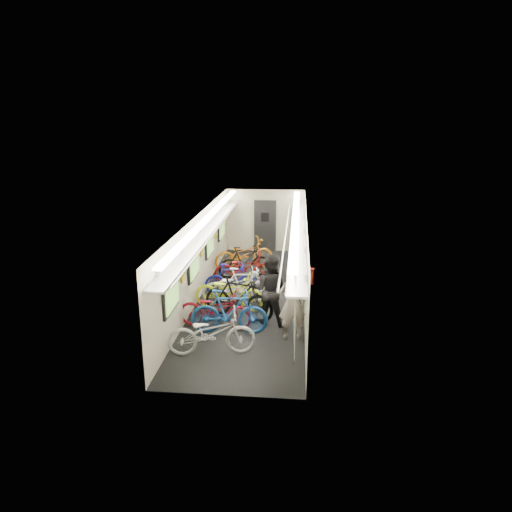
% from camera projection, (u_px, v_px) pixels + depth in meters
% --- Properties ---
extents(train_car_shell, '(10.00, 10.00, 10.00)m').
position_uv_depth(train_car_shell, '(242.00, 235.00, 13.46)').
color(train_car_shell, black).
rests_on(train_car_shell, ground).
extents(bicycle_0, '(1.99, 1.00, 1.00)m').
position_uv_depth(bicycle_0, '(211.00, 333.00, 9.81)').
color(bicycle_0, silver).
rests_on(bicycle_0, ground).
extents(bicycle_1, '(1.86, 0.60, 1.11)m').
position_uv_depth(bicycle_1, '(229.00, 312.00, 10.76)').
color(bicycle_1, '#1A50A1').
rests_on(bicycle_1, ground).
extents(bicycle_2, '(1.88, 0.82, 0.96)m').
position_uv_depth(bicycle_2, '(215.00, 309.00, 11.10)').
color(bicycle_2, maroon).
rests_on(bicycle_2, ground).
extents(bicycle_3, '(2.00, 1.12, 1.16)m').
position_uv_depth(bicycle_3, '(238.00, 297.00, 11.58)').
color(bicycle_3, black).
rests_on(bicycle_3, ground).
extents(bicycle_4, '(1.98, 0.94, 1.00)m').
position_uv_depth(bicycle_4, '(229.00, 292.00, 12.20)').
color(bicycle_4, '#E6F617').
rests_on(bicycle_4, ground).
extents(bicycle_5, '(1.75, 0.61, 1.03)m').
position_uv_depth(bicycle_5, '(243.00, 285.00, 12.61)').
color(bicycle_5, white).
rests_on(bicycle_5, ground).
extents(bicycle_6, '(1.94, 1.03, 0.97)m').
position_uv_depth(bicycle_6, '(235.00, 286.00, 12.64)').
color(bicycle_6, silver).
rests_on(bicycle_6, ground).
extents(bicycle_7, '(1.62, 0.77, 0.94)m').
position_uv_depth(bicycle_7, '(231.00, 279.00, 13.30)').
color(bicycle_7, '#191D98').
rests_on(bicycle_7, ground).
extents(bicycle_8, '(1.92, 0.95, 0.96)m').
position_uv_depth(bicycle_8, '(244.00, 268.00, 14.25)').
color(bicycle_8, maroon).
rests_on(bicycle_8, ground).
extents(bicycle_9, '(1.80, 1.12, 1.05)m').
position_uv_depth(bicycle_9, '(245.00, 262.00, 14.72)').
color(bicycle_9, black).
rests_on(bicycle_9, ground).
extents(bicycle_10, '(2.17, 1.52, 1.08)m').
position_uv_depth(bicycle_10, '(244.00, 254.00, 15.53)').
color(bicycle_10, orange).
rests_on(bicycle_10, ground).
extents(passenger_near, '(0.71, 0.55, 1.74)m').
position_uv_depth(passenger_near, '(292.00, 303.00, 10.43)').
color(passenger_near, gray).
rests_on(passenger_near, ground).
extents(passenger_mid, '(0.97, 0.80, 1.81)m').
position_uv_depth(passenger_mid, '(270.00, 289.00, 11.20)').
color(passenger_mid, black).
rests_on(passenger_mid, ground).
extents(backpack, '(0.29, 0.22, 0.38)m').
position_uv_depth(backpack, '(309.00, 276.00, 11.05)').
color(backpack, red).
rests_on(backpack, passenger_near).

